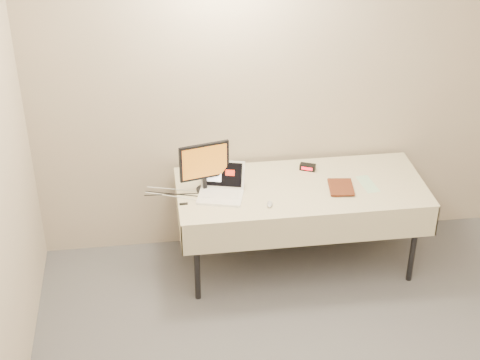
{
  "coord_description": "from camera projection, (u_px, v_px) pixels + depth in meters",
  "views": [
    {
      "loc": [
        -1.08,
        -2.54,
        3.59
      ],
      "look_at": [
        -0.47,
        1.99,
        0.86
      ],
      "focal_mm": 55.0,
      "sensor_mm": 36.0,
      "label": 1
    }
  ],
  "objects": [
    {
      "name": "paper_form",
      "position": [
        368.0,
        184.0,
        5.51
      ],
      "size": [
        0.13,
        0.26,
        0.0
      ],
      "primitive_type": "cube",
      "rotation": [
        0.0,
        0.0,
        0.12
      ],
      "color": "#B6E5B9",
      "rests_on": "table"
    },
    {
      "name": "laptop",
      "position": [
        221.0,
        187.0,
        5.37
      ],
      "size": [
        0.39,
        0.38,
        0.22
      ],
      "rotation": [
        0.0,
        0.0,
        -0.25
      ],
      "color": "white",
      "rests_on": "table"
    },
    {
      "name": "monitor",
      "position": [
        204.0,
        164.0,
        5.32
      ],
      "size": [
        0.37,
        0.16,
        0.38
      ],
      "rotation": [
        0.0,
        0.0,
        0.22
      ],
      "color": "black",
      "rests_on": "table"
    },
    {
      "name": "usb_dongle",
      "position": [
        184.0,
        204.0,
        5.27
      ],
      "size": [
        0.06,
        0.02,
        0.01
      ],
      "primitive_type": "cube",
      "rotation": [
        0.0,
        0.0,
        0.04
      ],
      "color": "black",
      "rests_on": "table"
    },
    {
      "name": "alarm_clock",
      "position": [
        308.0,
        167.0,
        5.68
      ],
      "size": [
        0.13,
        0.09,
        0.05
      ],
      "rotation": [
        0.0,
        0.0,
        -0.42
      ],
      "color": "black",
      "rests_on": "table"
    },
    {
      "name": "table",
      "position": [
        301.0,
        193.0,
        5.52
      ],
      "size": [
        1.86,
        0.81,
        0.74
      ],
      "color": "black",
      "rests_on": "ground"
    },
    {
      "name": "clicker",
      "position": [
        270.0,
        204.0,
        5.25
      ],
      "size": [
        0.06,
        0.09,
        0.02
      ],
      "primitive_type": "ellipsoid",
      "rotation": [
        0.0,
        0.0,
        -0.22
      ],
      "color": "#B3B3B5",
      "rests_on": "table"
    },
    {
      "name": "back_wall",
      "position": [
        293.0,
        86.0,
        5.56
      ],
      "size": [
        4.0,
        0.1,
        2.7
      ],
      "primitive_type": "cube",
      "color": "#C2B29C",
      "rests_on": "ground"
    },
    {
      "name": "book",
      "position": [
        330.0,
        175.0,
        5.39
      ],
      "size": [
        0.18,
        0.05,
        0.24
      ],
      "primitive_type": "imported",
      "rotation": [
        0.0,
        0.0,
        -0.13
      ],
      "color": "#943B1A",
      "rests_on": "table"
    }
  ]
}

